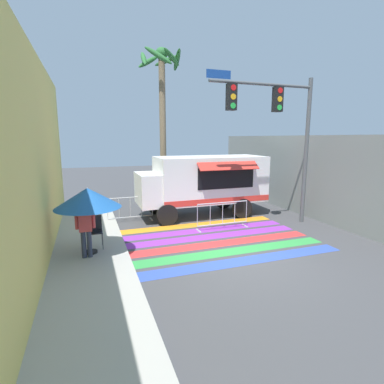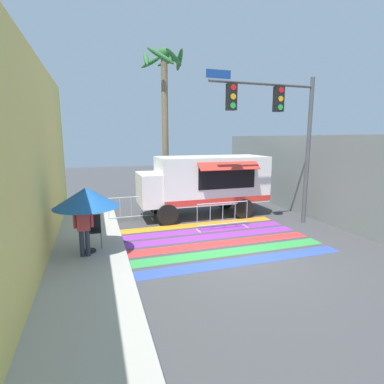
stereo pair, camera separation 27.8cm
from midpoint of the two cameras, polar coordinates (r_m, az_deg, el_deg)
name	(u,v)px [view 1 (the left image)]	position (r m, az deg, el deg)	size (l,w,h in m)	color
ground_plane	(241,258)	(8.97, 8.47, -12.38)	(60.00, 60.00, 0.00)	#424244
sidewalk_left	(39,285)	(8.12, -27.99, -15.43)	(4.40, 16.00, 0.16)	#A8A59E
building_left_facade	(27,166)	(7.42, -29.89, 4.26)	(0.25, 16.00, 5.67)	#E5D166
concrete_wall_right	(314,177)	(13.79, 21.62, 2.62)	(0.20, 16.00, 3.54)	gray
crosswalk_painted	(217,240)	(10.39, 4.04, -9.04)	(6.40, 4.36, 0.01)	#334FB2
food_truck	(201,181)	(13.16, 1.13, 2.09)	(5.60, 2.53, 2.63)	white
traffic_signal_pole	(277,119)	(11.93, 15.24, 13.27)	(4.41, 0.29, 5.71)	#515456
patio_umbrella	(88,198)	(8.91, -20.09, -1.10)	(1.84, 1.84, 1.91)	black
folding_chair	(95,228)	(9.59, -18.77, -6.58)	(0.40, 0.40, 0.97)	#4C4C51
vendor_person	(85,226)	(8.79, -20.50, -6.03)	(0.53, 0.21, 1.61)	#2D3347
barricade_front	(223,216)	(11.50, 5.15, -4.49)	(2.09, 0.44, 1.04)	#B7BABF
barricade_side	(130,210)	(12.72, -12.26, -3.28)	(1.86, 0.44, 1.04)	#B7BABF
palm_tree	(162,96)	(15.82, -6.33, 17.64)	(2.23, 2.35, 7.79)	#7A664C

